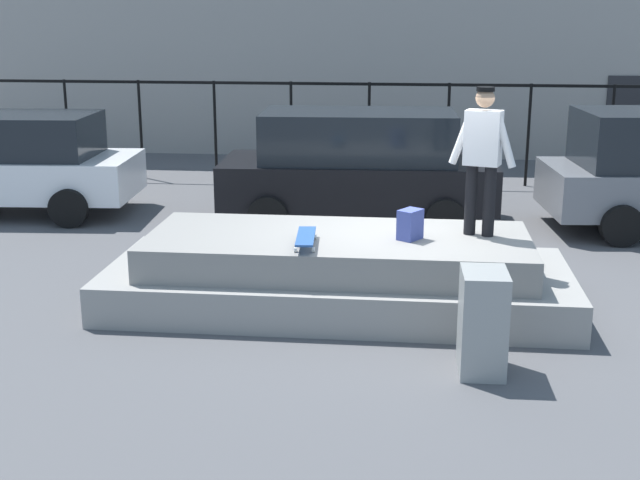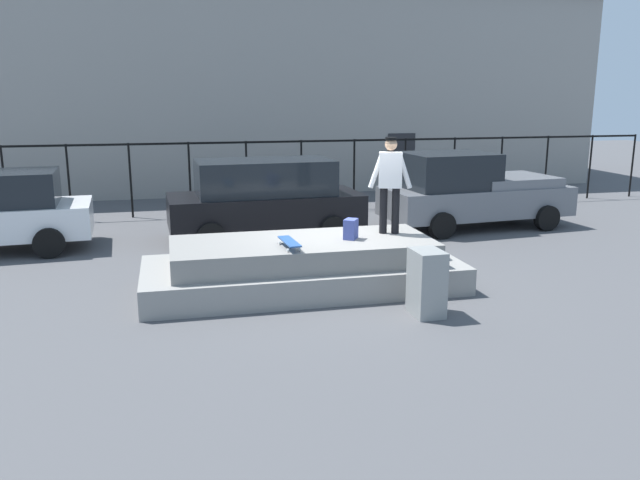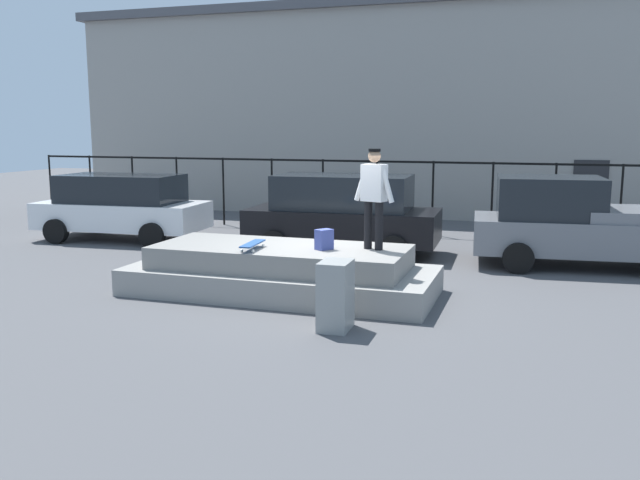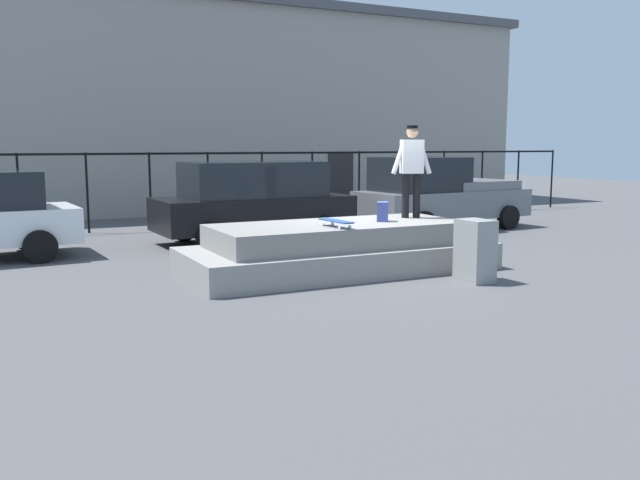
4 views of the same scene
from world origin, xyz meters
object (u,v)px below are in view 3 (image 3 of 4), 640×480
skateboarder (374,192)px  car_black_hatchback_mid (343,213)px  utility_box (336,296)px  skateboard (253,244)px  car_grey_pickup_far (581,223)px  car_white_hatchback_near (122,205)px  backpack (324,239)px

skateboarder → car_black_hatchback_mid: bearing=113.3°
utility_box → skateboarder: bearing=86.3°
skateboarder → car_black_hatchback_mid: (-1.70, 3.94, -0.90)m
skateboarder → car_black_hatchback_mid: size_ratio=0.38×
skateboard → car_grey_pickup_far: car_grey_pickup_far is taller
skateboarder → car_grey_pickup_far: size_ratio=0.35×
skateboarder → skateboard: skateboarder is taller
car_grey_pickup_far → car_white_hatchback_near: bearing=180.0°
car_black_hatchback_mid → utility_box: size_ratio=4.41×
skateboarder → car_grey_pickup_far: skateboarder is taller
skateboarder → utility_box: 2.43m
car_white_hatchback_near → car_black_hatchback_mid: size_ratio=0.99×
backpack → car_white_hatchback_near: bearing=-88.2°
skateboard → utility_box: 2.36m
backpack → car_grey_pickup_far: car_grey_pickup_far is taller
skateboarder → car_white_hatchback_near: skateboarder is taller
car_black_hatchback_mid → backpack: bearing=-78.2°
skateboard → car_white_hatchback_near: size_ratio=0.19×
skateboarder → utility_box: (-0.08, -2.01, -1.36)m
utility_box → skateboard: bearing=143.9°
car_grey_pickup_far → utility_box: car_grey_pickup_far is taller
car_white_hatchback_near → car_grey_pickup_far: size_ratio=0.92×
backpack → skateboard: bearing=-37.8°
backpack → utility_box: bearing=56.0°
backpack → car_grey_pickup_far: 6.12m
skateboard → utility_box: utility_box is taller
backpack → skateboarder: bearing=142.4°
utility_box → backpack: bearing=111.5°
car_black_hatchback_mid → skateboard: bearing=-93.6°
car_grey_pickup_far → utility_box: size_ratio=4.75×
car_white_hatchback_near → skateboard: bearing=-38.7°
skateboard → car_grey_pickup_far: bearing=40.0°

